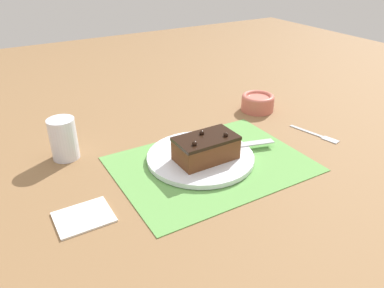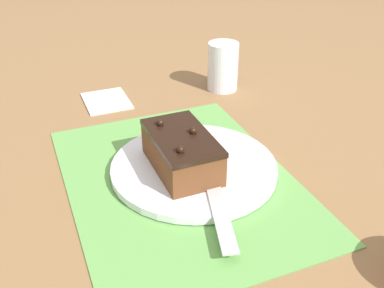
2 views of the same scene
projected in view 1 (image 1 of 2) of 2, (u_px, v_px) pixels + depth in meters
ground_plane at (211, 164)px, 0.92m from camera, size 3.00×3.00×0.00m
placemat_woven at (211, 164)px, 0.92m from camera, size 0.46×0.34×0.00m
cake_plate at (200, 157)px, 0.93m from camera, size 0.27×0.27×0.01m
chocolate_cake at (206, 148)px, 0.90m from camera, size 0.15×0.09×0.07m
serving_knife at (214, 147)px, 0.95m from camera, size 0.24×0.08×0.01m
drinking_glass at (64, 139)px, 0.93m from camera, size 0.07×0.07×0.11m
small_bowl at (258, 102)px, 1.21m from camera, size 0.10×0.10×0.05m
folded_napkin at (84, 216)px, 0.74m from camera, size 0.11×0.09×0.01m
dessert_fork at (318, 135)px, 1.06m from camera, size 0.05×0.15×0.01m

